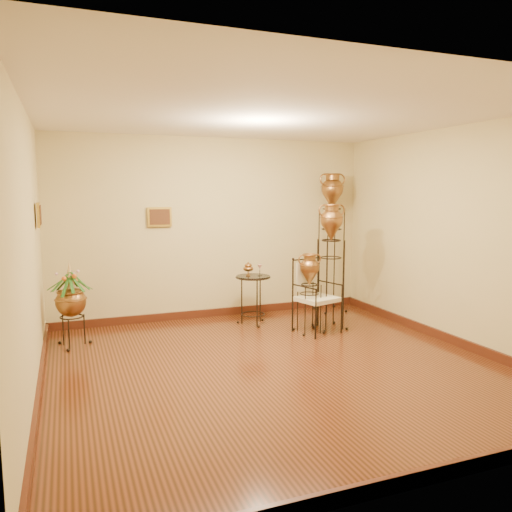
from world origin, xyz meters
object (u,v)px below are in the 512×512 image
object	(u,v)px
amphora_mid	(331,265)
planter_urn	(71,298)
amphora_tall	(331,241)
armchair	(317,296)
side_table	(253,299)

from	to	relation	value
amphora_mid	planter_urn	bearing A→B (deg)	173.24
amphora_tall	amphora_mid	bearing A→B (deg)	-119.64
armchair	amphora_mid	bearing A→B (deg)	8.06
amphora_tall	side_table	xyz separation A→B (m)	(-1.50, -0.33, -0.79)
amphora_tall	planter_urn	world-z (taller)	amphora_tall
planter_urn	armchair	distance (m)	3.29
armchair	planter_urn	bearing A→B (deg)	153.99
armchair	side_table	bearing A→B (deg)	116.88
amphora_mid	planter_urn	size ratio (longest dim) A/B	1.62
planter_urn	side_table	world-z (taller)	planter_urn
amphora_mid	armchair	world-z (taller)	amphora_mid
planter_urn	side_table	size ratio (longest dim) A/B	1.22
armchair	side_table	distance (m)	1.02
side_table	amphora_tall	bearing A→B (deg)	12.41
planter_urn	amphora_mid	bearing A→B (deg)	-6.76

